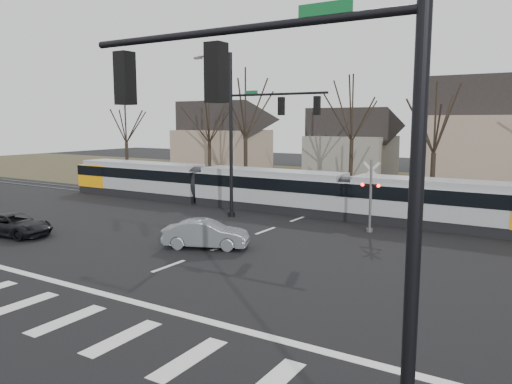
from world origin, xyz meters
The scene contains 16 objects.
ground centered at (0.00, 0.00, 0.00)m, with size 140.00×140.00×0.00m, color black.
grass_verge centered at (0.00, 32.00, 0.01)m, with size 140.00×28.00×0.01m, color #38331E.
crosswalk centered at (0.00, -4.00, 0.01)m, with size 27.00×2.60×0.01m.
stop_line centered at (0.00, -1.80, 0.01)m, with size 28.00×0.35×0.01m, color silver.
lane_dashes centered at (0.00, 16.00, 0.01)m, with size 0.18×30.00×0.01m.
rail_pair centered at (0.00, 15.80, 0.03)m, with size 90.00×1.52×0.06m.
tram centered at (-3.24, 16.00, 1.49)m, with size 36.08×2.68×2.73m.
sedan centered at (-0.55, 5.31, 0.67)m, with size 4.29×2.95×1.34m, color slate.
suv centered at (-10.76, 1.98, 0.59)m, with size 4.51×2.64×1.18m, color black.
signal_pole_near_right centered at (10.11, -6.00, 5.17)m, with size 6.72×0.44×8.00m.
signal_pole_far centered at (-2.41, 12.50, 5.70)m, with size 9.28×0.44×10.20m.
rail_crossing_signal centered at (5.00, 12.79, 1.89)m, with size 1.08×0.36×4.00m.
tree_row centered at (2.00, 26.00, 5.00)m, with size 59.20×7.20×10.00m.
house_a centered at (-20.00, 34.00, 4.46)m, with size 9.72×8.64×8.60m.
house_b centered at (-5.00, 36.00, 3.97)m, with size 8.64×7.56×7.65m.
house_c centered at (9.00, 33.00, 5.23)m, with size 10.80×8.64×10.10m.
Camera 1 is at (13.78, -13.34, 6.05)m, focal length 35.00 mm.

